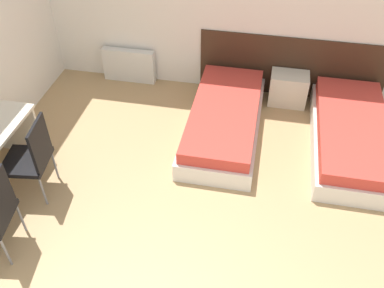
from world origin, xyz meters
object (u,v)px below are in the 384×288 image
Objects in this scene: bed_near_door at (350,135)px; chair_near_laptop at (31,156)px; bed_near_window at (224,120)px; nightstand at (288,89)px.

chair_near_laptop is at bearing -157.50° from bed_near_door.
nightstand reaches higher than bed_near_window.
chair_near_laptop is (-2.65, -2.25, 0.29)m from nightstand.
bed_near_door is 3.90× the size of nightstand.
nightstand is at bearing 133.24° from bed_near_door.
chair_near_laptop reaches higher than bed_near_window.
bed_near_window is 1.14m from nightstand.
chair_near_laptop is (-1.86, -1.42, 0.33)m from bed_near_window.
bed_near_window is 2.11× the size of chair_near_laptop.
bed_near_door is 2.11× the size of chair_near_laptop.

